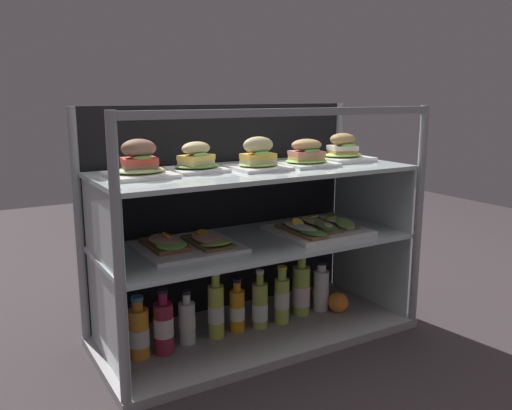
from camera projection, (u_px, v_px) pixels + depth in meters
name	position (u px, v px, depth m)	size (l,w,h in m)	color
ground_plane	(256.00, 338.00, 2.07)	(6.00, 6.00, 0.02)	#342C2E
case_base_deck	(256.00, 332.00, 2.06)	(1.20, 0.52, 0.03)	#9E9B9B
case_frame	(237.00, 209.00, 2.10)	(1.20, 0.52, 0.88)	gray
riser_lower_tier	(256.00, 287.00, 2.02)	(1.14, 0.46, 0.34)	silver
shelf_lower_glass	(256.00, 242.00, 1.99)	(1.15, 0.47, 0.02)	silver
riser_upper_tier	(256.00, 207.00, 1.96)	(1.14, 0.46, 0.25)	silver
shelf_upper_glass	(256.00, 171.00, 1.93)	(1.15, 0.47, 0.02)	silver
plated_roll_sandwich_far_left	(139.00, 163.00, 1.74)	(0.21, 0.21, 0.12)	white
plated_roll_sandwich_left_of_center	(196.00, 160.00, 1.86)	(0.18, 0.18, 0.10)	white
plated_roll_sandwich_mid_right	(259.00, 157.00, 1.91)	(0.19, 0.19, 0.12)	white
plated_roll_sandwich_right_of_center	(306.00, 156.00, 2.01)	(0.19, 0.19, 0.10)	white
plated_roll_sandwich_center	(342.00, 152.00, 2.15)	(0.20, 0.20, 0.11)	white
open_sandwich_tray_far_right	(188.00, 244.00, 1.87)	(0.34, 0.31, 0.06)	white
open_sandwich_tray_mid_right	(318.00, 228.00, 2.09)	(0.34, 0.32, 0.07)	white
juice_bottle_back_left	(139.00, 333.00, 1.81)	(0.07, 0.07, 0.22)	orange
juice_bottle_back_right	(164.00, 326.00, 1.84)	(0.07, 0.07, 0.23)	#99263B
juice_bottle_front_right_end	(187.00, 321.00, 1.92)	(0.06, 0.06, 0.20)	white
juice_bottle_tucked_behind	(216.00, 310.00, 1.96)	(0.06, 0.06, 0.25)	#BFD345
juice_bottle_front_left_end	(237.00, 310.00, 2.02)	(0.06, 0.06, 0.21)	orange
juice_bottle_front_middle	(260.00, 306.00, 2.05)	(0.06, 0.06, 0.23)	#ADC84F
juice_bottle_front_fourth	(282.00, 299.00, 2.09)	(0.06, 0.06, 0.23)	#BBD44F
juice_bottle_near_post	(301.00, 290.00, 2.17)	(0.07, 0.07, 0.26)	#B1D054
juice_bottle_back_center	(321.00, 290.00, 2.22)	(0.07, 0.07, 0.21)	white
orange_fruit_beside_bottles	(318.00, 293.00, 2.32)	(0.07, 0.07, 0.07)	orange
orange_fruit_near_left_post	(338.00, 302.00, 2.20)	(0.08, 0.08, 0.08)	orange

